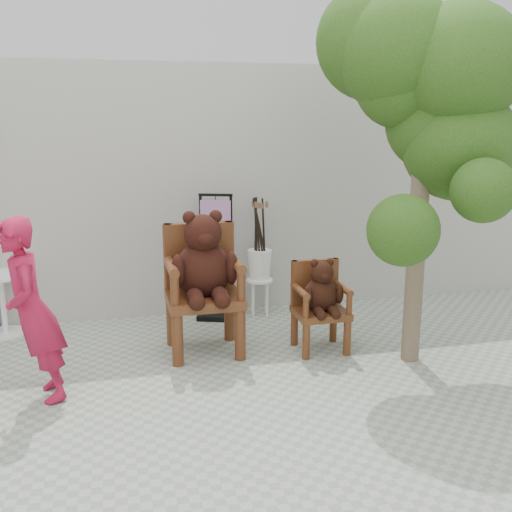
% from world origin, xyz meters
% --- Properties ---
extents(ground_plane, '(60.00, 60.00, 0.00)m').
position_xyz_m(ground_plane, '(0.00, 0.00, 0.00)').
color(ground_plane, '#979D8C').
rests_on(ground_plane, ground).
extents(back_wall, '(9.00, 1.00, 3.00)m').
position_xyz_m(back_wall, '(0.00, 3.10, 1.50)').
color(back_wall, '#AEABA3').
rests_on(back_wall, ground).
extents(chair_big, '(0.75, 0.78, 1.49)m').
position_xyz_m(chair_big, '(-0.20, 1.34, 0.86)').
color(chair_big, '#48230F').
rests_on(chair_big, ground).
extents(chair_small, '(0.53, 0.53, 0.99)m').
position_xyz_m(chair_small, '(0.98, 1.10, 0.58)').
color(chair_small, '#48230F').
rests_on(chair_small, ground).
extents(person, '(0.49, 0.65, 1.60)m').
position_xyz_m(person, '(-1.76, 0.59, 0.80)').
color(person, '#A91437').
rests_on(person, ground).
extents(cafe_table, '(0.60, 0.60, 0.70)m').
position_xyz_m(cafe_table, '(-2.30, 2.35, 0.44)').
color(cafe_table, white).
rests_on(cafe_table, ground).
extents(display_stand, '(0.54, 0.48, 1.51)m').
position_xyz_m(display_stand, '(0.11, 2.35, 0.58)').
color(display_stand, black).
rests_on(display_stand, ground).
extents(stool_bucket, '(0.32, 0.32, 1.45)m').
position_xyz_m(stool_bucket, '(0.64, 2.34, 0.64)').
color(stool_bucket, white).
rests_on(stool_bucket, ground).
extents(tree, '(1.78, 1.94, 3.64)m').
position_xyz_m(tree, '(1.83, 0.74, 2.64)').
color(tree, brown).
rests_on(tree, ground).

